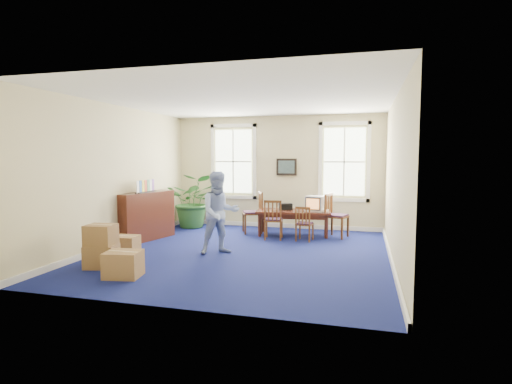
% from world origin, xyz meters
% --- Properties ---
extents(floor, '(6.50, 6.50, 0.00)m').
position_xyz_m(floor, '(0.00, 0.00, 0.00)').
color(floor, navy).
rests_on(floor, ground).
extents(ceiling, '(6.50, 6.50, 0.00)m').
position_xyz_m(ceiling, '(0.00, 0.00, 3.20)').
color(ceiling, white).
rests_on(ceiling, ground).
extents(wall_back, '(6.50, 0.00, 6.50)m').
position_xyz_m(wall_back, '(0.00, 3.25, 1.60)').
color(wall_back, beige).
rests_on(wall_back, ground).
extents(wall_front, '(6.50, 0.00, 6.50)m').
position_xyz_m(wall_front, '(0.00, -3.25, 1.60)').
color(wall_front, beige).
rests_on(wall_front, ground).
extents(wall_left, '(0.00, 6.50, 6.50)m').
position_xyz_m(wall_left, '(-3.00, 0.00, 1.60)').
color(wall_left, beige).
rests_on(wall_left, ground).
extents(wall_right, '(0.00, 6.50, 6.50)m').
position_xyz_m(wall_right, '(3.00, 0.00, 1.60)').
color(wall_right, beige).
rests_on(wall_right, ground).
extents(baseboard_back, '(6.00, 0.04, 0.12)m').
position_xyz_m(baseboard_back, '(0.00, 3.22, 0.06)').
color(baseboard_back, white).
rests_on(baseboard_back, ground).
extents(baseboard_left, '(0.04, 6.50, 0.12)m').
position_xyz_m(baseboard_left, '(-2.97, 0.00, 0.06)').
color(baseboard_left, white).
rests_on(baseboard_left, ground).
extents(baseboard_right, '(0.04, 6.50, 0.12)m').
position_xyz_m(baseboard_right, '(2.97, 0.00, 0.06)').
color(baseboard_right, white).
rests_on(baseboard_right, ground).
extents(window_left, '(1.40, 0.12, 2.20)m').
position_xyz_m(window_left, '(-1.30, 3.23, 1.90)').
color(window_left, white).
rests_on(window_left, ground).
extents(window_right, '(1.40, 0.12, 2.20)m').
position_xyz_m(window_right, '(1.90, 3.23, 1.90)').
color(window_right, white).
rests_on(window_right, ground).
extents(wall_picture, '(0.58, 0.06, 0.48)m').
position_xyz_m(wall_picture, '(0.30, 3.20, 1.75)').
color(wall_picture, black).
rests_on(wall_picture, ground).
extents(conference_table, '(1.98, 1.08, 0.64)m').
position_xyz_m(conference_table, '(0.68, 2.21, 0.32)').
color(conference_table, '#491E13').
rests_on(conference_table, ground).
extents(crt_tv, '(0.51, 0.54, 0.39)m').
position_xyz_m(crt_tv, '(1.24, 2.25, 0.84)').
color(crt_tv, '#B7B7BC').
rests_on(crt_tv, conference_table).
extents(game_console, '(0.19, 0.23, 0.05)m').
position_xyz_m(game_console, '(1.50, 2.21, 0.67)').
color(game_console, white).
rests_on(game_console, conference_table).
extents(equipment_bag, '(0.40, 0.32, 0.17)m').
position_xyz_m(equipment_bag, '(0.46, 2.25, 0.73)').
color(equipment_bag, black).
rests_on(equipment_bag, conference_table).
extents(chair_near_left, '(0.49, 0.49, 0.99)m').
position_xyz_m(chair_near_left, '(0.29, 1.56, 0.49)').
color(chair_near_left, brown).
rests_on(chair_near_left, ground).
extents(chair_near_right, '(0.43, 0.43, 0.85)m').
position_xyz_m(chair_near_right, '(1.07, 1.56, 0.43)').
color(chair_near_right, brown).
rests_on(chair_near_right, ground).
extents(chair_end_left, '(0.66, 0.66, 1.11)m').
position_xyz_m(chair_end_left, '(-0.44, 2.21, 0.55)').
color(chair_end_left, brown).
rests_on(chair_end_left, ground).
extents(chair_end_right, '(0.62, 0.62, 1.11)m').
position_xyz_m(chair_end_right, '(1.80, 2.21, 0.55)').
color(chair_end_right, brown).
rests_on(chair_end_right, ground).
extents(man, '(1.07, 1.02, 1.73)m').
position_xyz_m(man, '(-0.48, -0.19, 0.87)').
color(man, '#93A6D9').
rests_on(man, ground).
extents(credenza, '(0.84, 1.66, 1.25)m').
position_xyz_m(credenza, '(-2.73, 0.66, 0.63)').
color(credenza, '#491E13').
rests_on(credenza, ground).
extents(brochure_rack, '(0.38, 0.72, 0.32)m').
position_xyz_m(brochure_rack, '(-2.70, 0.66, 1.41)').
color(brochure_rack, '#99999E').
rests_on(brochure_rack, credenza).
extents(potted_plant, '(1.57, 1.43, 1.55)m').
position_xyz_m(potted_plant, '(-2.30, 2.59, 0.77)').
color(potted_plant, '#255722').
rests_on(potted_plant, ground).
extents(cardboard_boxes, '(1.72, 1.72, 0.84)m').
position_xyz_m(cardboard_boxes, '(-2.00, -1.66, 0.42)').
color(cardboard_boxes, olive).
rests_on(cardboard_boxes, ground).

